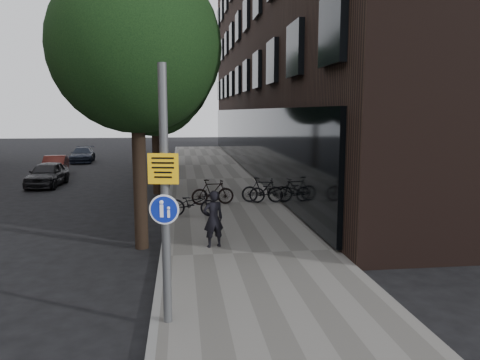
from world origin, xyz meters
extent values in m
plane|color=black|center=(0.00, 0.00, 0.00)|extent=(120.00, 120.00, 0.00)
cube|color=slate|center=(0.25, 10.00, 0.06)|extent=(4.50, 60.00, 0.12)
cube|color=slate|center=(-2.00, 10.00, 0.07)|extent=(0.15, 60.00, 0.13)
cube|color=black|center=(8.50, 22.00, 9.00)|extent=(12.00, 40.00, 18.00)
cylinder|color=black|center=(-2.60, 4.50, 1.60)|extent=(0.36, 0.36, 3.20)
sphere|color=black|center=(-2.60, 4.50, 5.30)|extent=(4.40, 4.40, 4.40)
sphere|color=black|center=(-2.20, 5.30, 4.30)|extent=(2.64, 2.64, 2.64)
cylinder|color=black|center=(-2.60, 13.00, 1.60)|extent=(0.36, 0.36, 3.20)
sphere|color=black|center=(-2.60, 13.00, 5.30)|extent=(5.00, 5.00, 5.00)
sphere|color=black|center=(-2.20, 13.80, 4.30)|extent=(3.00, 3.00, 3.00)
cylinder|color=black|center=(-2.60, 22.00, 1.60)|extent=(0.36, 0.36, 3.20)
sphere|color=black|center=(-2.60, 22.00, 5.30)|extent=(5.00, 5.00, 5.00)
sphere|color=black|center=(-2.20, 22.80, 4.30)|extent=(3.00, 3.00, 3.00)
cylinder|color=#595B5E|center=(-1.77, -0.37, 2.28)|extent=(0.14, 0.14, 4.31)
cube|color=#E6A70C|center=(-1.77, -0.37, 2.75)|extent=(0.49, 0.12, 0.50)
cylinder|color=#0E229D|center=(-1.77, -0.37, 2.08)|extent=(0.44, 0.10, 0.44)
cylinder|color=white|center=(-1.77, -0.37, 2.08)|extent=(0.49, 0.11, 0.50)
imported|color=black|center=(-0.69, 3.97, 0.88)|extent=(0.63, 0.50, 1.51)
imported|color=black|center=(2.00, 9.65, 0.59)|extent=(1.90, 1.03, 0.95)
imported|color=black|center=(1.65, 9.83, 0.62)|extent=(1.72, 0.75, 1.00)
imported|color=black|center=(-1.14, 7.78, 0.56)|extent=(1.76, 0.86, 0.88)
imported|color=black|center=(-0.33, 9.65, 0.61)|extent=(1.68, 0.63, 0.99)
imported|color=black|center=(-8.09, 15.89, 0.61)|extent=(1.55, 3.62, 1.22)
imported|color=#501C17|center=(-8.81, 20.13, 0.56)|extent=(1.58, 3.52, 1.12)
imported|color=#191F2E|center=(-8.67, 27.20, 0.55)|extent=(1.81, 3.86, 1.09)
camera|label=1|loc=(-1.49, -8.00, 3.66)|focal=35.00mm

